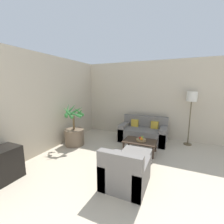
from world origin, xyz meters
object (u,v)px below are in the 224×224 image
object	(u,v)px
sofa_loveseat	(143,133)
ottoman	(136,158)
floor_lamp	(192,100)
coffee_table	(140,142)
orange_fruit	(142,139)
potted_palm	(74,133)
apple_red	(140,138)
apple_green	(142,137)
armchair	(125,173)
fruit_bowl	(141,140)

from	to	relation	value
sofa_loveseat	ottoman	world-z (taller)	sofa_loveseat
floor_lamp	coffee_table	world-z (taller)	floor_lamp
orange_fruit	sofa_loveseat	bearing A→B (deg)	99.79
potted_palm	coffee_table	xyz separation A→B (m)	(2.02, 0.29, -0.09)
ottoman	apple_red	bearing A→B (deg)	97.25
apple_red	apple_green	xyz separation A→B (m)	(0.04, 0.07, 0.00)
orange_fruit	armchair	xyz separation A→B (m)	(0.03, -1.44, -0.18)
potted_palm	apple_red	xyz separation A→B (m)	(2.02, 0.31, 0.03)
coffee_table	armchair	bearing A→B (deg)	-86.68
orange_fruit	ottoman	world-z (taller)	orange_fruit
orange_fruit	armchair	distance (m)	1.45
floor_lamp	coffee_table	bearing A→B (deg)	-136.33
floor_lamp	apple_red	size ratio (longest dim) A/B	25.45
floor_lamp	apple_red	world-z (taller)	floor_lamp
coffee_table	fruit_bowl	xyz separation A→B (m)	(0.02, 0.01, 0.07)
potted_palm	fruit_bowl	distance (m)	2.07
sofa_loveseat	ottoman	size ratio (longest dim) A/B	2.35
coffee_table	ottoman	size ratio (longest dim) A/B	1.38
sofa_loveseat	floor_lamp	size ratio (longest dim) A/B	0.90
potted_palm	coffee_table	distance (m)	2.04
floor_lamp	fruit_bowl	world-z (taller)	floor_lamp
coffee_table	apple_red	size ratio (longest dim) A/B	13.45
apple_green	armchair	distance (m)	1.59
potted_palm	floor_lamp	size ratio (longest dim) A/B	0.78
sofa_loveseat	orange_fruit	distance (m)	1.01
apple_red	armchair	size ratio (longest dim) A/B	0.08
sofa_loveseat	potted_palm	bearing A→B (deg)	-147.46
fruit_bowl	armchair	distance (m)	1.52
apple_green	orange_fruit	size ratio (longest dim) A/B	0.97
sofa_loveseat	fruit_bowl	distance (m)	0.92
sofa_loveseat	apple_green	distance (m)	0.87
coffee_table	apple_red	world-z (taller)	apple_red
sofa_loveseat	apple_green	size ratio (longest dim) A/B	20.60
orange_fruit	armchair	bearing A→B (deg)	-88.68
potted_palm	coffee_table	world-z (taller)	potted_palm
potted_palm	floor_lamp	world-z (taller)	floor_lamp
fruit_bowl	apple_red	distance (m)	0.06
armchair	fruit_bowl	bearing A→B (deg)	92.37
apple_green	armchair	xyz separation A→B (m)	(0.05, -1.58, -0.18)
apple_red	potted_palm	bearing A→B (deg)	-171.32
apple_red	ottoman	bearing A→B (deg)	-82.75
potted_palm	fruit_bowl	bearing A→B (deg)	8.49
ottoman	potted_palm	bearing A→B (deg)	168.33
potted_palm	apple_green	size ratio (longest dim) A/B	17.98
potted_palm	apple_red	size ratio (longest dim) A/B	19.95
armchair	sofa_loveseat	bearing A→B (deg)	94.78
potted_palm	armchair	bearing A→B (deg)	-29.83
floor_lamp	ottoman	distance (m)	2.57
sofa_loveseat	armchair	bearing A→B (deg)	-85.22
orange_fruit	potted_palm	bearing A→B (deg)	-173.61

